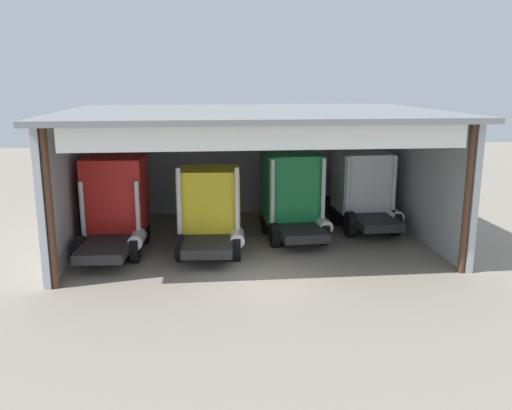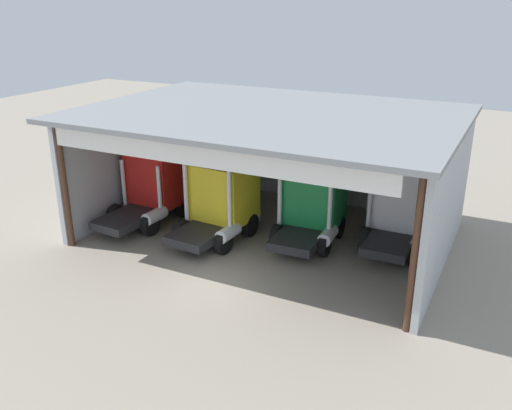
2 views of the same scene
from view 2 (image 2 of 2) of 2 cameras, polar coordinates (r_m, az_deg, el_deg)
name	(u,v)px [view 2 (image 2 of 2)]	position (r m, az deg, el deg)	size (l,w,h in m)	color
ground_plane	(213,283)	(20.40, -4.55, -8.16)	(80.00, 80.00, 0.00)	gray
workshop_shed	(281,144)	(23.91, 2.63, 6.35)	(15.23, 11.09, 5.57)	#ADB2B7
truck_red_left_bay	(156,179)	(25.82, -10.47, 2.66)	(2.56, 5.22, 3.77)	red
truck_yellow_yard_outside	(221,199)	(23.52, -3.71, 0.60)	(2.70, 4.47, 3.54)	yellow
truck_green_center_left_bay	(313,198)	(23.28, 5.98, 0.77)	(2.71, 4.51, 3.66)	#197F3D
truck_white_right_bay	(401,204)	(23.38, 14.97, 0.07)	(2.58, 4.55, 3.52)	white
oil_drum	(342,202)	(27.10, 8.96, 0.29)	(0.58, 0.58, 0.91)	gold
tool_cart	(392,213)	(26.04, 14.09, -0.87)	(0.90, 0.60, 1.00)	black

